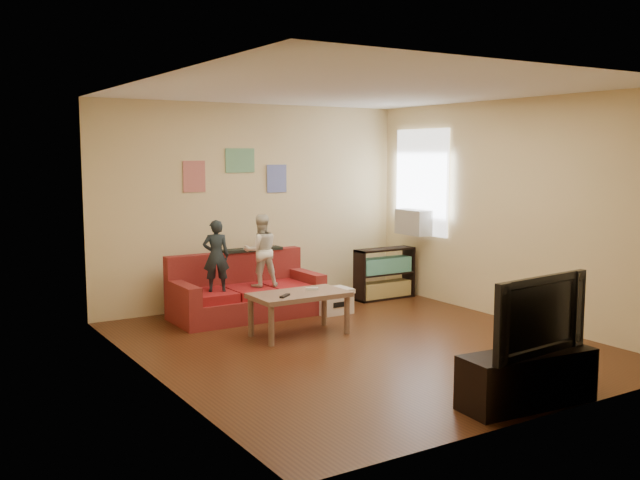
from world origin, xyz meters
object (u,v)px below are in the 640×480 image
sofa (245,295)px  file_box (333,301)px  coffee_table (299,299)px  child_b (261,251)px  tv_stand (527,379)px  television (530,313)px  bookshelf (384,276)px  child_a (216,256)px

sofa → file_box: size_ratio=3.99×
coffee_table → child_b: bearing=87.8°
tv_stand → television: 0.54m
coffee_table → bookshelf: bearing=28.7°
child_b → tv_stand: bearing=107.1°
television → coffee_table: bearing=93.1°
file_box → tv_stand: size_ratio=0.39×
child_a → television: 4.07m
child_a → bookshelf: 2.66m
sofa → coffee_table: size_ratio=1.72×
child_b → sofa: bearing=-36.6°
bookshelf → tv_stand: size_ratio=0.76×
coffee_table → file_box: (0.92, 0.72, -0.25)m
coffee_table → tv_stand: (0.44, -2.93, -0.20)m
tv_stand → file_box: bearing=87.4°
bookshelf → television: 4.39m
child_a → bookshelf: child_a is taller
file_box → television: television is taller
coffee_table → television: bearing=-81.4°
file_box → child_b: bearing=161.5°
tv_stand → television: bearing=0.0°
sofa → television: (0.55, -4.11, 0.49)m
child_b → bookshelf: bearing=-165.6°
bookshelf → file_box: size_ratio=1.92×
child_a → tv_stand: (1.00, -3.95, -0.60)m
child_b → coffee_table: size_ratio=0.84×
child_a → bookshelf: (2.61, 0.11, -0.50)m
child_b → file_box: (0.88, -0.29, -0.68)m
sofa → file_box: sofa is taller
coffee_table → tv_stand: size_ratio=0.91×
sofa → bookshelf: bearing=-1.5°
coffee_table → tv_stand: coffee_table is taller
sofa → coffee_table: (0.11, -1.18, 0.14)m
bookshelf → television: (-1.61, -4.06, 0.45)m
coffee_table → television: size_ratio=0.97×
child_a → child_b: (0.60, 0.00, 0.02)m
child_a → file_box: (1.48, -0.29, -0.66)m
child_b → coffee_table: (-0.04, -1.01, -0.42)m
child_a → coffee_table: child_a is taller
coffee_table → tv_stand: 2.97m
sofa → child_b: child_b is taller
sofa → coffee_table: 1.19m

